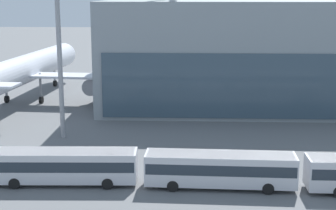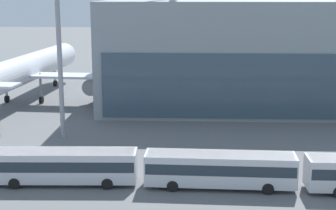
% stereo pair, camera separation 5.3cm
% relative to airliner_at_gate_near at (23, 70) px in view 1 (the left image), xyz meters
% --- Properties ---
extents(airliner_at_gate_near, '(39.30, 42.71, 14.19)m').
position_rel_airliner_at_gate_near_xyz_m(airliner_at_gate_near, '(0.00, 0.00, 0.00)').
color(airliner_at_gate_near, silver).
rests_on(airliner_at_gate_near, ground_plane).
extents(airliner_at_gate_far, '(42.42, 43.99, 12.97)m').
position_rel_airliner_at_gate_near_xyz_m(airliner_at_gate_far, '(49.88, 12.09, -0.37)').
color(airliner_at_gate_far, silver).
rests_on(airliner_at_gate_far, ground_plane).
extents(shuttle_bus_1, '(13.17, 3.21, 3.07)m').
position_rel_airliner_at_gate_near_xyz_m(shuttle_bus_1, '(14.35, -34.15, -3.29)').
color(shuttle_bus_1, silver).
rests_on(shuttle_bus_1, ground_plane).
extents(shuttle_bus_2, '(13.16, 3.20, 3.07)m').
position_rel_airliner_at_gate_near_xyz_m(shuttle_bus_2, '(28.24, -34.46, -3.29)').
color(shuttle_bus_2, silver).
rests_on(shuttle_bus_2, ground_plane).
extents(lane_stripe_3, '(8.91, 0.43, 0.01)m').
position_rel_airliner_at_gate_near_xyz_m(lane_stripe_3, '(15.68, -30.47, -5.11)').
color(lane_stripe_3, silver).
rests_on(lane_stripe_3, ground_plane).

